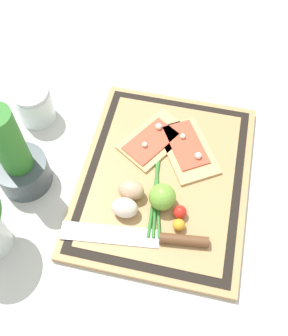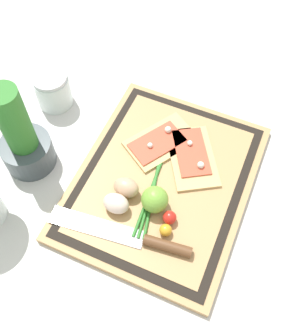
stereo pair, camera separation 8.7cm
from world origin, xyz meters
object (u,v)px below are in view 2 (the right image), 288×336
at_px(cherry_tomato_red, 170,218).
at_px(herb_pot, 23,141).
at_px(pizza_slice_near, 192,156).
at_px(sauce_jar, 53,91).
at_px(knife, 143,239).
at_px(lime, 155,200).
at_px(egg_pink, 116,203).
at_px(pizza_slice_far, 160,142).
at_px(cherry_tomato_yellow, 166,230).
at_px(egg_brown, 126,187).

distance_m(cherry_tomato_red, herb_pot, 0.36).
xyz_separation_m(pizza_slice_near, sauce_jar, (0.03, 0.38, 0.01)).
xyz_separation_m(knife, lime, (0.08, 0.01, 0.02)).
distance_m(egg_pink, cherry_tomato_red, 0.12).
xyz_separation_m(egg_pink, sauce_jar, (0.22, 0.28, -0.00)).
height_order(pizza_slice_near, egg_pink, egg_pink).
height_order(pizza_slice_far, knife, pizza_slice_far).
bearing_deg(cherry_tomato_yellow, pizza_slice_far, 25.13).
bearing_deg(pizza_slice_near, lime, 167.76).
bearing_deg(egg_pink, knife, -118.92).
xyz_separation_m(cherry_tomato_red, sauce_jar, (0.20, 0.39, 0.01)).
bearing_deg(knife, pizza_slice_far, 14.22).
relative_size(egg_brown, herb_pot, 0.24).
bearing_deg(sauce_jar, egg_brown, -121.65).
xyz_separation_m(egg_brown, sauce_jar, (0.17, 0.28, -0.00)).
xyz_separation_m(egg_pink, cherry_tomato_yellow, (-0.01, -0.12, -0.01)).
bearing_deg(sauce_jar, cherry_tomato_red, -116.83).
bearing_deg(cherry_tomato_red, herb_pot, 86.81).
height_order(knife, lime, lime).
distance_m(pizza_slice_near, egg_brown, 0.18).
bearing_deg(lime, sauce_jar, 62.91).
height_order(pizza_slice_near, egg_brown, egg_brown).
distance_m(knife, egg_brown, 0.12).
distance_m(pizza_slice_far, cherry_tomato_red, 0.20).
relative_size(pizza_slice_far, herb_pot, 0.79).
bearing_deg(cherry_tomato_yellow, sauce_jar, 60.14).
bearing_deg(pizza_slice_far, herb_pot, 120.57).
xyz_separation_m(knife, herb_pot, (0.08, 0.32, 0.05)).
bearing_deg(knife, cherry_tomato_red, -26.91).
bearing_deg(egg_brown, egg_pink, 175.37).
distance_m(pizza_slice_near, knife, 0.23).
relative_size(knife, cherry_tomato_yellow, 11.68).
bearing_deg(lime, cherry_tomato_yellow, -136.89).
xyz_separation_m(cherry_tomato_yellow, sauce_jar, (0.23, 0.40, 0.01)).
height_order(egg_brown, cherry_tomato_yellow, egg_brown).
bearing_deg(egg_pink, pizza_slice_near, -29.39).
height_order(knife, egg_brown, egg_brown).
bearing_deg(cherry_tomato_yellow, egg_pink, 85.02).
relative_size(knife, lime, 5.27).
distance_m(lime, cherry_tomato_red, 0.05).
bearing_deg(egg_pink, cherry_tomato_yellow, -94.98).
xyz_separation_m(cherry_tomato_red, herb_pot, (0.02, 0.36, 0.05)).
bearing_deg(knife, herb_pot, 75.53).
relative_size(pizza_slice_far, cherry_tomato_yellow, 7.22).
distance_m(egg_brown, cherry_tomato_yellow, 0.13).
xyz_separation_m(cherry_tomato_yellow, herb_pot, (0.05, 0.36, 0.05)).
bearing_deg(egg_pink, sauce_jar, 52.13).
height_order(egg_brown, cherry_tomato_red, egg_brown).
relative_size(pizza_slice_near, sauce_jar, 2.10).
distance_m(cherry_tomato_yellow, herb_pot, 0.37).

